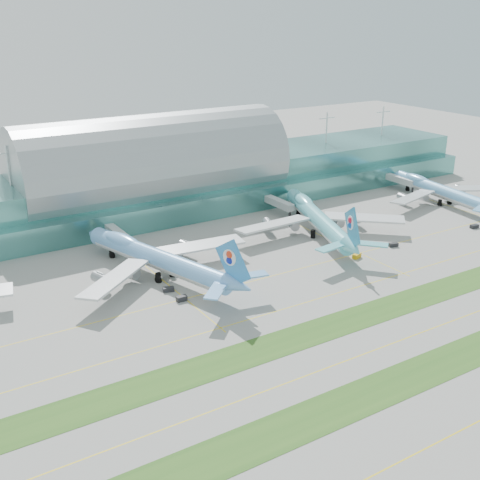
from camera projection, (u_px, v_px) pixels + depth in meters
ground at (342, 327)px, 170.67m from camera, size 700.00×700.00×0.00m
terminal at (153, 180)px, 268.04m from camera, size 340.00×69.10×36.00m
grass_strip_near at (417, 374)px, 148.40m from camera, size 420.00×12.00×0.08m
grass_strip_far at (338, 324)px, 172.24m from camera, size 420.00×12.00×0.08m
taxiline_b at (377, 349)px, 159.54m from camera, size 420.00×0.35×0.01m
taxiline_c at (303, 303)px, 184.97m from camera, size 420.00×0.35×0.01m
taxiline_d at (263, 278)px, 202.46m from camera, size 420.00×0.35×0.01m
airliner_b at (156, 257)px, 202.32m from camera, size 67.64×78.35×22.03m
airliner_c at (317, 217)px, 241.78m from camera, size 66.76×77.71×22.14m
airliner_d at (440, 190)px, 282.02m from camera, size 63.78×72.92×20.09m
gse_c at (182, 298)px, 186.19m from camera, size 3.32×1.87×1.65m
gse_d at (168, 289)px, 192.59m from camera, size 3.92×2.74×1.44m
gse_e at (357, 256)px, 218.98m from camera, size 3.99×2.77×1.68m
gse_f at (393, 245)px, 229.85m from camera, size 3.90×2.62×1.50m
gse_g at (474, 226)px, 249.82m from camera, size 3.77×2.22×1.50m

